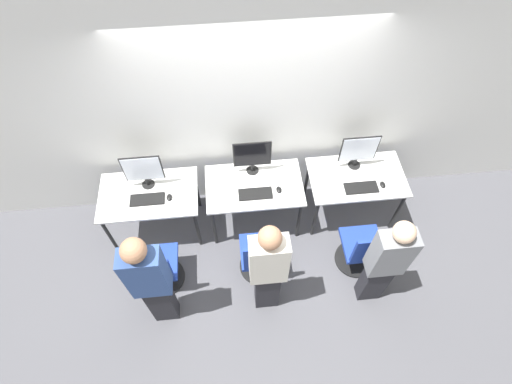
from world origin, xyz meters
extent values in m
plane|color=#4C4C51|center=(0.00, 0.00, 0.00)|extent=(20.00, 20.00, 0.00)
cube|color=silver|center=(0.00, 0.80, 1.40)|extent=(12.00, 0.05, 2.80)
cube|color=silver|center=(-1.19, 0.34, 0.74)|extent=(1.10, 0.67, 0.02)
cylinder|color=black|center=(-1.70, 0.05, 0.36)|extent=(0.04, 0.04, 0.73)
cylinder|color=black|center=(-0.69, 0.05, 0.36)|extent=(0.04, 0.04, 0.73)
cylinder|color=black|center=(-1.70, 0.62, 0.36)|extent=(0.04, 0.04, 0.73)
cylinder|color=black|center=(-0.69, 0.62, 0.36)|extent=(0.04, 0.04, 0.73)
cylinder|color=black|center=(-1.19, 0.46, 0.76)|extent=(0.14, 0.14, 0.01)
cylinder|color=black|center=(-1.19, 0.46, 0.82)|extent=(0.04, 0.04, 0.10)
cube|color=black|center=(-1.19, 0.47, 1.04)|extent=(0.43, 0.01, 0.38)
cube|color=silver|center=(-1.19, 0.46, 1.04)|extent=(0.40, 0.01, 0.35)
cube|color=black|center=(-1.19, 0.25, 0.76)|extent=(0.38, 0.16, 0.02)
ellipsoid|color=black|center=(-0.95, 0.25, 0.77)|extent=(0.06, 0.09, 0.03)
cylinder|color=black|center=(-1.13, -0.36, 0.01)|extent=(0.48, 0.48, 0.03)
cylinder|color=black|center=(-1.13, -0.36, 0.21)|extent=(0.04, 0.04, 0.36)
cube|color=navy|center=(-1.13, -0.36, 0.41)|extent=(0.44, 0.44, 0.05)
cube|color=navy|center=(-1.13, -0.56, 0.66)|extent=(0.40, 0.04, 0.44)
cube|color=#232328|center=(-1.07, -0.78, 0.39)|extent=(0.25, 0.16, 0.77)
cube|color=navy|center=(-1.07, -0.78, 1.11)|extent=(0.36, 0.20, 0.67)
sphere|color=#9E7051|center=(-1.07, -0.78, 1.55)|extent=(0.22, 0.22, 0.22)
cube|color=silver|center=(0.00, 0.34, 0.74)|extent=(1.10, 0.67, 0.02)
cylinder|color=black|center=(-0.50, 0.05, 0.36)|extent=(0.04, 0.04, 0.73)
cylinder|color=black|center=(0.50, 0.05, 0.36)|extent=(0.04, 0.04, 0.73)
cylinder|color=black|center=(-0.50, 0.62, 0.36)|extent=(0.04, 0.04, 0.73)
cylinder|color=black|center=(0.50, 0.62, 0.36)|extent=(0.04, 0.04, 0.73)
cylinder|color=black|center=(0.00, 0.54, 0.76)|extent=(0.14, 0.14, 0.01)
cylinder|color=black|center=(0.00, 0.54, 0.82)|extent=(0.04, 0.04, 0.10)
cube|color=black|center=(0.00, 0.55, 1.04)|extent=(0.43, 0.01, 0.38)
cube|color=black|center=(0.00, 0.54, 1.04)|extent=(0.40, 0.01, 0.35)
cube|color=black|center=(0.00, 0.21, 0.76)|extent=(0.38, 0.16, 0.02)
ellipsoid|color=black|center=(0.27, 0.23, 0.77)|extent=(0.06, 0.09, 0.03)
cylinder|color=black|center=(0.00, -0.33, 0.01)|extent=(0.48, 0.48, 0.03)
cylinder|color=black|center=(0.00, -0.33, 0.21)|extent=(0.04, 0.04, 0.36)
cube|color=navy|center=(0.00, -0.33, 0.41)|extent=(0.44, 0.44, 0.05)
cube|color=navy|center=(0.00, -0.53, 0.66)|extent=(0.40, 0.04, 0.44)
cube|color=#232328|center=(0.03, -0.75, 0.37)|extent=(0.25, 0.16, 0.74)
cube|color=silver|center=(0.03, -0.75, 1.07)|extent=(0.36, 0.20, 0.65)
sphere|color=#9E7051|center=(0.03, -0.75, 1.50)|extent=(0.21, 0.21, 0.21)
cube|color=silver|center=(1.19, 0.34, 0.74)|extent=(1.10, 0.67, 0.02)
cylinder|color=black|center=(0.69, 0.05, 0.36)|extent=(0.04, 0.04, 0.73)
cylinder|color=black|center=(1.70, 0.05, 0.36)|extent=(0.04, 0.04, 0.73)
cylinder|color=black|center=(0.69, 0.62, 0.36)|extent=(0.04, 0.04, 0.73)
cylinder|color=black|center=(1.70, 0.62, 0.36)|extent=(0.04, 0.04, 0.73)
cylinder|color=black|center=(1.19, 0.50, 0.76)|extent=(0.14, 0.14, 0.01)
cylinder|color=black|center=(1.19, 0.50, 0.82)|extent=(0.04, 0.04, 0.10)
cube|color=black|center=(1.19, 0.51, 1.04)|extent=(0.43, 0.01, 0.38)
cube|color=silver|center=(1.19, 0.50, 1.04)|extent=(0.40, 0.01, 0.35)
cube|color=black|center=(1.19, 0.17, 0.76)|extent=(0.38, 0.16, 0.02)
ellipsoid|color=black|center=(1.45, 0.18, 0.77)|extent=(0.06, 0.09, 0.03)
cylinder|color=black|center=(1.15, -0.35, 0.01)|extent=(0.48, 0.48, 0.03)
cylinder|color=black|center=(1.15, -0.35, 0.21)|extent=(0.04, 0.04, 0.36)
cube|color=navy|center=(1.15, -0.35, 0.41)|extent=(0.44, 0.44, 0.05)
cube|color=navy|center=(1.15, -0.56, 0.66)|extent=(0.40, 0.04, 0.44)
cube|color=#232328|center=(1.18, -0.77, 0.36)|extent=(0.25, 0.16, 0.71)
cube|color=slate|center=(1.18, -0.77, 1.02)|extent=(0.36, 0.20, 0.62)
sphere|color=beige|center=(1.18, -0.77, 1.43)|extent=(0.20, 0.20, 0.20)
camera|label=1|loc=(-0.24, -2.29, 4.43)|focal=28.00mm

